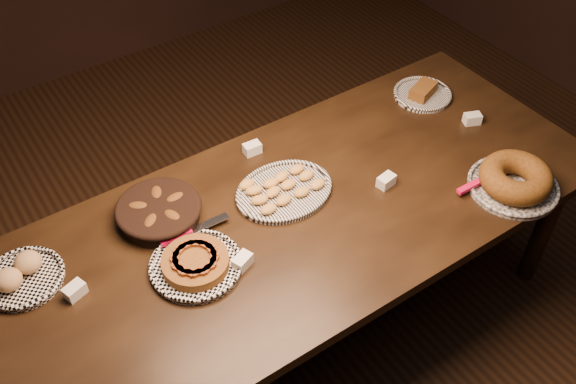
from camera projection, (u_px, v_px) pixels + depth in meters
ground at (298, 325)px, 2.91m from camera, size 5.00×5.00×0.00m
buffet_table at (300, 225)px, 2.43m from camera, size 2.40×1.00×0.75m
apple_tart_plate at (196, 263)px, 2.17m from camera, size 0.36×0.32×0.06m
madeleine_platter at (283, 190)px, 2.43m from camera, size 0.38×0.31×0.04m
bundt_cake_plate at (515, 180)px, 2.43m from camera, size 0.39×0.36×0.11m
croissant_basket at (159, 211)px, 2.32m from camera, size 0.36×0.36×0.08m
bread_roll_plate at (22, 275)px, 2.13m from camera, size 0.27×0.27×0.08m
loaf_plate at (423, 93)px, 2.87m from camera, size 0.26×0.26×0.06m
tent_cards at (297, 193)px, 2.41m from camera, size 1.82×0.54×0.04m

